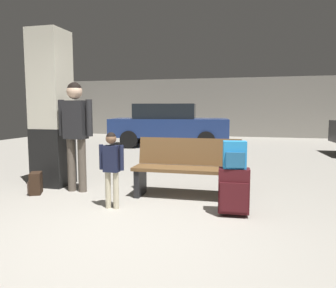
# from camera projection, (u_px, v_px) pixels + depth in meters

# --- Properties ---
(ground_plane) EXTENTS (18.00, 18.00, 0.10)m
(ground_plane) POSITION_uv_depth(u_px,v_px,m) (188.00, 171.00, 7.26)
(ground_plane) COLOR gray
(garage_back_wall) EXTENTS (18.00, 0.12, 2.80)m
(garage_back_wall) POSITION_uv_depth(u_px,v_px,m) (223.00, 107.00, 15.63)
(garage_back_wall) COLOR gray
(garage_back_wall) RESTS_ON ground_plane
(structural_pillar) EXTENTS (0.57, 0.57, 2.66)m
(structural_pillar) POSITION_uv_depth(u_px,v_px,m) (51.00, 110.00, 5.59)
(structural_pillar) COLOR black
(structural_pillar) RESTS_ON ground_plane
(bench) EXTENTS (1.61, 0.56, 0.89)m
(bench) POSITION_uv_depth(u_px,v_px,m) (187.00, 168.00, 4.90)
(bench) COLOR brown
(bench) RESTS_ON ground_plane
(suitcase) EXTENTS (0.39, 0.25, 0.60)m
(suitcase) POSITION_uv_depth(u_px,v_px,m) (234.00, 191.00, 4.04)
(suitcase) COLOR #471419
(suitcase) RESTS_ON ground_plane
(backpack_bright) EXTENTS (0.30, 0.22, 0.34)m
(backpack_bright) POSITION_uv_depth(u_px,v_px,m) (235.00, 155.00, 3.99)
(backpack_bright) COLOR #268CD8
(backpack_bright) RESTS_ON suitcase
(child) EXTENTS (0.35, 0.21, 1.03)m
(child) POSITION_uv_depth(u_px,v_px,m) (111.00, 162.00, 4.32)
(child) COLOR beige
(child) RESTS_ON ground_plane
(adult) EXTENTS (0.60, 0.24, 1.76)m
(adult) POSITION_uv_depth(u_px,v_px,m) (76.00, 125.00, 5.17)
(adult) COLOR brown
(adult) RESTS_ON ground_plane
(backpack_dark_floor) EXTENTS (0.28, 0.32, 0.34)m
(backpack_dark_floor) POSITION_uv_depth(u_px,v_px,m) (35.00, 183.00, 5.11)
(backpack_dark_floor) COLOR black
(backpack_dark_floor) RESTS_ON ground_plane
(parked_car_far) EXTENTS (4.29, 2.24, 1.51)m
(parked_car_far) POSITION_uv_depth(u_px,v_px,m) (169.00, 124.00, 11.57)
(parked_car_far) COLOR navy
(parked_car_far) RESTS_ON ground_plane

